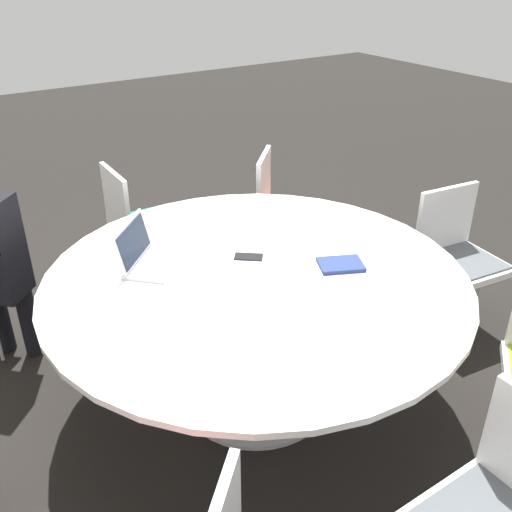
{
  "coord_description": "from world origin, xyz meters",
  "views": [
    {
      "loc": [
        -1.93,
        1.27,
        2.09
      ],
      "look_at": [
        0.0,
        0.0,
        0.84
      ],
      "focal_mm": 40.0,
      "sensor_mm": 36.0,
      "label": 1
    }
  ],
  "objects_px": {
    "cell_phone": "(249,257)",
    "spiral_notebook": "(341,265)",
    "chair_6": "(282,203)",
    "chair_3": "(510,510)",
    "chair_7": "(137,217)",
    "laptop": "(145,254)",
    "chair_5": "(457,249)"
  },
  "relations": [
    {
      "from": "chair_3",
      "to": "spiral_notebook",
      "type": "relative_size",
      "value": 3.4
    },
    {
      "from": "chair_7",
      "to": "chair_6",
      "type": "bearing_deg",
      "value": 71.55
    },
    {
      "from": "chair_3",
      "to": "chair_7",
      "type": "distance_m",
      "value": 2.73
    },
    {
      "from": "chair_3",
      "to": "chair_5",
      "type": "distance_m",
      "value": 1.81
    },
    {
      "from": "laptop",
      "to": "spiral_notebook",
      "type": "xyz_separation_m",
      "value": [
        -0.54,
        -0.77,
        -0.04
      ]
    },
    {
      "from": "spiral_notebook",
      "to": "cell_phone",
      "type": "distance_m",
      "value": 0.45
    },
    {
      "from": "chair_3",
      "to": "chair_7",
      "type": "xyz_separation_m",
      "value": [
        2.73,
        0.11,
        0.0
      ]
    },
    {
      "from": "laptop",
      "to": "spiral_notebook",
      "type": "relative_size",
      "value": 1.6
    },
    {
      "from": "chair_6",
      "to": "laptop",
      "type": "relative_size",
      "value": 2.13
    },
    {
      "from": "chair_5",
      "to": "cell_phone",
      "type": "distance_m",
      "value": 1.34
    },
    {
      "from": "chair_5",
      "to": "laptop",
      "type": "relative_size",
      "value": 2.13
    },
    {
      "from": "spiral_notebook",
      "to": "chair_5",
      "type": "bearing_deg",
      "value": -86.16
    },
    {
      "from": "chair_6",
      "to": "spiral_notebook",
      "type": "xyz_separation_m",
      "value": [
        -1.19,
        0.51,
        0.23
      ]
    },
    {
      "from": "chair_5",
      "to": "chair_6",
      "type": "distance_m",
      "value": 1.22
    },
    {
      "from": "chair_3",
      "to": "cell_phone",
      "type": "distance_m",
      "value": 1.54
    },
    {
      "from": "cell_phone",
      "to": "spiral_notebook",
      "type": "bearing_deg",
      "value": -134.64
    },
    {
      "from": "chair_6",
      "to": "spiral_notebook",
      "type": "relative_size",
      "value": 3.4
    },
    {
      "from": "laptop",
      "to": "cell_phone",
      "type": "distance_m",
      "value": 0.5
    },
    {
      "from": "chair_3",
      "to": "chair_6",
      "type": "relative_size",
      "value": 1.0
    },
    {
      "from": "chair_3",
      "to": "laptop",
      "type": "relative_size",
      "value": 2.13
    },
    {
      "from": "chair_6",
      "to": "chair_5",
      "type": "bearing_deg",
      "value": 66.32
    },
    {
      "from": "chair_7",
      "to": "laptop",
      "type": "relative_size",
      "value": 2.13
    },
    {
      "from": "chair_5",
      "to": "chair_7",
      "type": "xyz_separation_m",
      "value": [
        1.46,
        1.4,
        0.0
      ]
    },
    {
      "from": "chair_3",
      "to": "cell_phone",
      "type": "relative_size",
      "value": 5.64
    },
    {
      "from": "chair_3",
      "to": "chair_5",
      "type": "bearing_deg",
      "value": -45.55
    },
    {
      "from": "laptop",
      "to": "cell_phone",
      "type": "xyz_separation_m",
      "value": [
        -0.22,
        -0.45,
        -0.05
      ]
    },
    {
      "from": "chair_6",
      "to": "cell_phone",
      "type": "xyz_separation_m",
      "value": [
        -0.87,
        0.83,
        0.22
      ]
    },
    {
      "from": "chair_3",
      "to": "chair_6",
      "type": "xyz_separation_m",
      "value": [
        2.4,
        -0.82,
        0.0
      ]
    },
    {
      "from": "laptop",
      "to": "chair_6",
      "type": "bearing_deg",
      "value": -18.56
    },
    {
      "from": "chair_3",
      "to": "chair_6",
      "type": "bearing_deg",
      "value": -19.04
    },
    {
      "from": "spiral_notebook",
      "to": "cell_phone",
      "type": "relative_size",
      "value": 1.66
    },
    {
      "from": "chair_5",
      "to": "laptop",
      "type": "distance_m",
      "value": 1.83
    }
  ]
}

